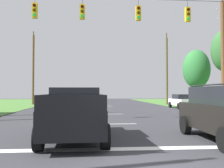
% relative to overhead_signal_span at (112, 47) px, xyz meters
% --- Properties ---
extents(stop_bar_stripe, '(15.12, 0.45, 0.01)m').
position_rel_overhead_signal_span_xyz_m(stop_bar_stripe, '(-0.06, -7.90, -4.65)').
color(stop_bar_stripe, white).
rests_on(stop_bar_stripe, ground).
extents(lane_dash_0, '(2.50, 0.15, 0.01)m').
position_rel_overhead_signal_span_xyz_m(lane_dash_0, '(-0.06, -1.90, -4.65)').
color(lane_dash_0, white).
rests_on(lane_dash_0, ground).
extents(lane_dash_1, '(2.50, 0.15, 0.01)m').
position_rel_overhead_signal_span_xyz_m(lane_dash_1, '(-0.06, 4.24, -4.65)').
color(lane_dash_1, white).
rests_on(lane_dash_1, ground).
extents(lane_dash_2, '(2.50, 0.15, 0.01)m').
position_rel_overhead_signal_span_xyz_m(lane_dash_2, '(-0.06, 13.69, -4.65)').
color(lane_dash_2, white).
rests_on(lane_dash_2, ground).
extents(lane_dash_3, '(2.50, 0.15, 0.01)m').
position_rel_overhead_signal_span_xyz_m(lane_dash_3, '(-0.06, 17.00, -4.65)').
color(lane_dash_3, white).
rests_on(lane_dash_3, ground).
extents(lane_dash_4, '(2.50, 0.15, 0.01)m').
position_rel_overhead_signal_span_xyz_m(lane_dash_4, '(-0.06, 28.27, -4.65)').
color(lane_dash_4, white).
rests_on(lane_dash_4, ground).
extents(overhead_signal_span, '(18.10, 0.31, 8.33)m').
position_rel_overhead_signal_span_xyz_m(overhead_signal_span, '(0.00, 0.00, 0.00)').
color(overhead_signal_span, brown).
rests_on(overhead_signal_span, ground).
extents(pickup_truck, '(2.44, 5.47, 1.95)m').
position_rel_overhead_signal_span_xyz_m(pickup_truck, '(-1.95, -6.07, -3.68)').
color(pickup_truck, black).
rests_on(pickup_truck, ground).
extents(distant_car_crossing_white, '(2.04, 4.31, 1.52)m').
position_rel_overhead_signal_span_xyz_m(distant_car_crossing_white, '(8.50, 10.58, -3.86)').
color(distant_car_crossing_white, silver).
rests_on(distant_car_crossing_white, ground).
extents(utility_pole_mid_right, '(0.33, 1.88, 10.14)m').
position_rel_overhead_signal_span_xyz_m(utility_pole_mid_right, '(9.69, 4.27, 0.28)').
color(utility_pole_mid_right, brown).
rests_on(utility_pole_mid_right, ground).
extents(utility_pole_far_right, '(0.29, 1.90, 10.14)m').
position_rel_overhead_signal_span_xyz_m(utility_pole_far_right, '(9.20, 18.41, 0.36)').
color(utility_pole_far_right, brown).
rests_on(utility_pole_far_right, ground).
extents(utility_pole_far_left, '(0.30, 1.56, 10.29)m').
position_rel_overhead_signal_span_xyz_m(utility_pole_far_left, '(-9.55, 19.61, 0.37)').
color(utility_pole_far_left, brown).
rests_on(utility_pole_far_left, ground).
extents(tree_roadside_left, '(3.25, 3.25, 6.88)m').
position_rel_overhead_signal_span_xyz_m(tree_roadside_left, '(11.30, 13.32, -0.13)').
color(tree_roadside_left, brown).
rests_on(tree_roadside_left, ground).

